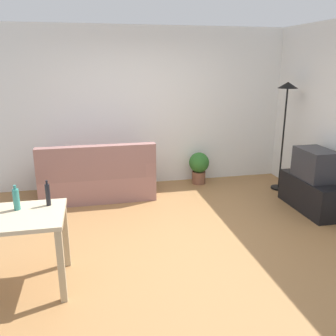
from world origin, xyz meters
The scene contains 9 objects.
ground_plane centered at (0.00, 0.00, -0.01)m, with size 5.20×4.40×0.02m, color #9E7042.
wall_rear centered at (0.00, 2.20, 1.35)m, with size 5.20×0.10×2.70m, color white.
couch centered at (-0.82, 1.59, 0.31)m, with size 1.78×0.84×0.92m.
tv_stand centered at (2.25, 0.40, 0.24)m, with size 0.44×1.10×0.48m.
tv centered at (2.25, 0.40, 0.70)m, with size 0.41×0.60×0.44m.
torchiere_lamp centered at (2.25, 1.33, 1.41)m, with size 0.32×0.32×1.81m.
potted_plant centered at (0.97, 1.90, 0.33)m, with size 0.36×0.36×0.57m.
bottle_tall centered at (-1.62, -0.59, 0.87)m, with size 0.06×0.06×0.25m.
bottle_dark centered at (-1.33, -0.54, 0.87)m, with size 0.05×0.05×0.26m.
Camera 1 is at (-0.88, -4.00, 2.12)m, focal length 38.28 mm.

